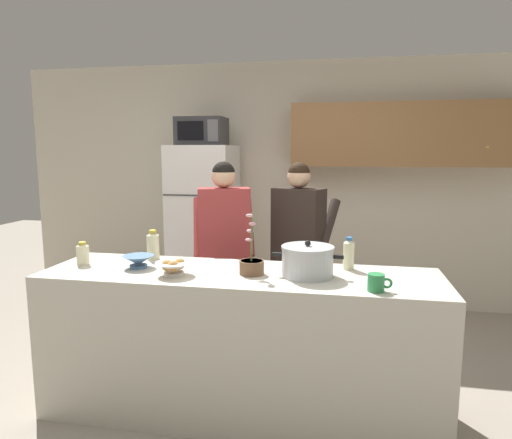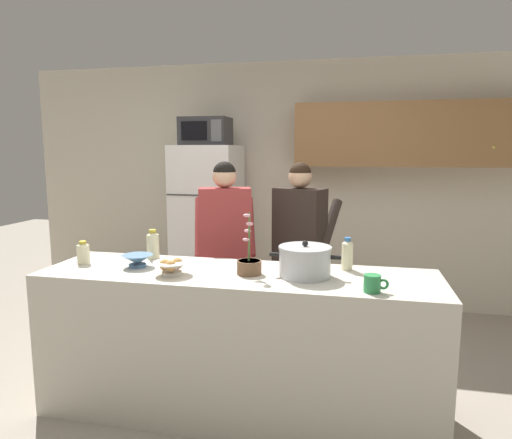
{
  "view_description": "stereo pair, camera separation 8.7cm",
  "coord_description": "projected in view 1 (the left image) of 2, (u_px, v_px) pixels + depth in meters",
  "views": [
    {
      "loc": [
        0.61,
        -2.65,
        1.66
      ],
      "look_at": [
        0.0,
        0.55,
        1.17
      ],
      "focal_mm": 31.8,
      "sensor_mm": 36.0,
      "label": 1
    },
    {
      "loc": [
        0.69,
        -2.63,
        1.66
      ],
      "look_at": [
        0.0,
        0.55,
        1.17
      ],
      "focal_mm": 31.8,
      "sensor_mm": 36.0,
      "label": 2
    }
  ],
  "objects": [
    {
      "name": "person_near_pot",
      "position": [
        224.0,
        238.0,
        3.57
      ],
      "size": [
        0.57,
        0.51,
        1.58
      ],
      "color": "#33384C",
      "rests_on": "ground"
    },
    {
      "name": "bottle_near_edge",
      "position": [
        83.0,
        253.0,
        2.98
      ],
      "size": [
        0.08,
        0.08,
        0.15
      ],
      "color": "beige",
      "rests_on": "kitchen_island"
    },
    {
      "name": "coffee_mug",
      "position": [
        377.0,
        283.0,
        2.42
      ],
      "size": [
        0.13,
        0.09,
        0.1
      ],
      "color": "#2D8C4C",
      "rests_on": "kitchen_island"
    },
    {
      "name": "bottle_far_corner",
      "position": [
        153.0,
        245.0,
        3.13
      ],
      "size": [
        0.09,
        0.09,
        0.2
      ],
      "color": "beige",
      "rests_on": "kitchen_island"
    },
    {
      "name": "potted_orchid",
      "position": [
        252.0,
        265.0,
        2.75
      ],
      "size": [
        0.15,
        0.15,
        0.38
      ],
      "color": "brown",
      "rests_on": "kitchen_island"
    },
    {
      "name": "back_wall_unit",
      "position": [
        307.0,
        175.0,
        4.87
      ],
      "size": [
        6.0,
        0.48,
        2.6
      ],
      "color": "beige",
      "rests_on": "ground"
    },
    {
      "name": "bread_bowl",
      "position": [
        174.0,
        267.0,
        2.73
      ],
      "size": [
        0.22,
        0.22,
        0.1
      ],
      "color": "white",
      "rests_on": "kitchen_island"
    },
    {
      "name": "microwave",
      "position": [
        202.0,
        131.0,
        4.58
      ],
      "size": [
        0.48,
        0.37,
        0.28
      ],
      "color": "#2D2D30",
      "rests_on": "refrigerator"
    },
    {
      "name": "ground_plane",
      "position": [
        240.0,
        410.0,
        2.94
      ],
      "size": [
        14.0,
        14.0,
        0.0
      ],
      "primitive_type": "plane",
      "color": "#9E9384"
    },
    {
      "name": "refrigerator",
      "position": [
        204.0,
        228.0,
        4.75
      ],
      "size": [
        0.64,
        0.68,
        1.72
      ],
      "color": "white",
      "rests_on": "ground"
    },
    {
      "name": "empty_bowl",
      "position": [
        138.0,
        261.0,
        2.91
      ],
      "size": [
        0.2,
        0.2,
        0.08
      ],
      "color": "#4C7299",
      "rests_on": "kitchen_island"
    },
    {
      "name": "person_by_sink",
      "position": [
        299.0,
        237.0,
        3.65
      ],
      "size": [
        0.58,
        0.54,
        1.58
      ],
      "color": "#726656",
      "rests_on": "ground"
    },
    {
      "name": "bottle_mid_counter",
      "position": [
        349.0,
        254.0,
        2.87
      ],
      "size": [
        0.07,
        0.07,
        0.21
      ],
      "color": "beige",
      "rests_on": "kitchen_island"
    },
    {
      "name": "kitchen_island",
      "position": [
        240.0,
        343.0,
        2.87
      ],
      "size": [
        2.46,
        0.68,
        0.92
      ],
      "primitive_type": "cube",
      "color": "beige",
      "rests_on": "ground"
    },
    {
      "name": "cooking_pot",
      "position": [
        307.0,
        261.0,
        2.71
      ],
      "size": [
        0.43,
        0.32,
        0.22
      ],
      "color": "silver",
      "rests_on": "kitchen_island"
    }
  ]
}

